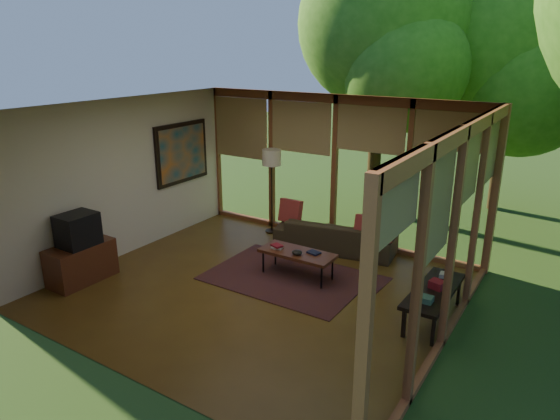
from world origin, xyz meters
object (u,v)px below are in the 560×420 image
Objects in this scene: media_cabinet at (81,263)px; television at (78,230)px; side_console at (428,291)px; floor_lamp at (272,162)px; coffee_table at (297,254)px; sofa at (327,235)px.

television is at bearing 0.00° from media_cabinet.
television is 5.18m from side_console.
media_cabinet reaches higher than side_console.
floor_lamp is at bearing 69.05° from media_cabinet.
television reaches higher than coffee_table.
floor_lamp is (1.30, 3.40, 1.11)m from media_cabinet.
side_console is at bearing 19.85° from television.
television reaches higher than sofa.
floor_lamp is 1.38× the size of coffee_table.
media_cabinet is 0.83× the size of coffee_table.
side_console is (4.87, 1.75, 0.11)m from media_cabinet.
floor_lamp is 1.18× the size of side_console.
media_cabinet is at bearing -160.22° from side_console.
television is at bearing -144.82° from coffee_table.
sofa is 1.53× the size of coffee_table.
coffee_table is (2.75, 1.93, 0.09)m from media_cabinet.
television is 0.39× the size of side_console.
side_console is (2.12, -0.18, 0.02)m from coffee_table.
floor_lamp reaches higher than coffee_table.
media_cabinet reaches higher than coffee_table.
sofa is 2.69m from side_console.
media_cabinet is 3.36m from coffee_table.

